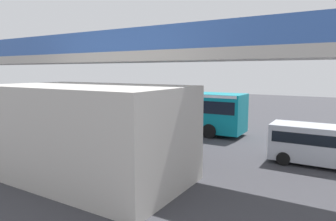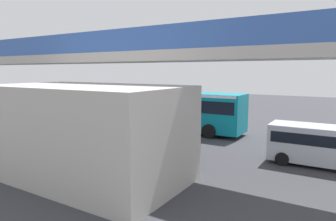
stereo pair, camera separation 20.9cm
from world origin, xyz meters
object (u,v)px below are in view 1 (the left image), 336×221
(parked_van, at_px, (320,143))
(pedestrian, at_px, (138,107))
(city_bus, at_px, (174,107))
(traffic_sign, at_px, (180,102))
(bicycle_red, at_px, (83,125))

(parked_van, height_order, pedestrian, parked_van)
(city_bus, bearing_deg, traffic_sign, -68.18)
(pedestrian, bearing_deg, traffic_sign, 166.56)
(city_bus, distance_m, bicycle_red, 7.73)
(bicycle_red, xyz_separation_m, pedestrian, (0.95, -9.02, 0.51))
(pedestrian, height_order, traffic_sign, traffic_sign)
(pedestrian, xyz_separation_m, traffic_sign, (-6.04, 1.44, 1.00))
(pedestrian, relative_size, traffic_sign, 0.64)
(city_bus, height_order, traffic_sign, city_bus)
(parked_van, xyz_separation_m, pedestrian, (18.68, -9.63, -0.30))
(bicycle_red, height_order, traffic_sign, traffic_sign)
(traffic_sign, bearing_deg, city_bus, 111.82)
(city_bus, relative_size, bicycle_red, 6.52)
(parked_van, relative_size, bicycle_red, 2.71)
(pedestrian, bearing_deg, bicycle_red, 96.01)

